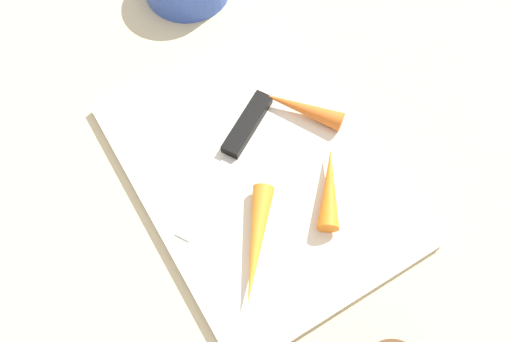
{
  "coord_description": "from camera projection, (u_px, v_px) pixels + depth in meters",
  "views": [
    {
      "loc": [
        0.23,
        -0.14,
        0.57
      ],
      "look_at": [
        0.0,
        0.0,
        0.01
      ],
      "focal_mm": 37.53,
      "sensor_mm": 36.0,
      "label": 1
    }
  ],
  "objects": [
    {
      "name": "ground_plane",
      "position": [
        256.0,
        175.0,
        0.63
      ],
      "size": [
        1.4,
        1.4,
        0.0
      ],
      "primitive_type": "plane",
      "color": "#C6B793"
    },
    {
      "name": "cutting_board",
      "position": [
        256.0,
        173.0,
        0.62
      ],
      "size": [
        0.36,
        0.26,
        0.01
      ],
      "primitive_type": "cube",
      "color": "silver",
      "rests_on": "ground_plane"
    },
    {
      "name": "knife",
      "position": [
        242.0,
        133.0,
        0.63
      ],
      "size": [
        0.12,
        0.18,
        0.01
      ],
      "rotation": [
        0.0,
        0.0,
        5.25
      ],
      "color": "#B7B7BC",
      "rests_on": "cutting_board"
    },
    {
      "name": "carrot_longest",
      "position": [
        256.0,
        244.0,
        0.57
      ],
      "size": [
        0.12,
        0.1,
        0.02
      ],
      "primitive_type": "cone",
      "rotation": [
        0.0,
        1.57,
        5.61
      ],
      "color": "orange",
      "rests_on": "cutting_board"
    },
    {
      "name": "carrot_shortest",
      "position": [
        329.0,
        187.0,
        0.59
      ],
      "size": [
        0.09,
        0.08,
        0.02
      ],
      "primitive_type": "cone",
      "rotation": [
        0.0,
        1.57,
        2.51
      ],
      "color": "orange",
      "rests_on": "cutting_board"
    },
    {
      "name": "carrot_medium",
      "position": [
        299.0,
        107.0,
        0.64
      ],
      "size": [
        0.1,
        0.08,
        0.02
      ],
      "primitive_type": "cone",
      "rotation": [
        0.0,
        1.57,
        3.77
      ],
      "color": "orange",
      "rests_on": "cutting_board"
    }
  ]
}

